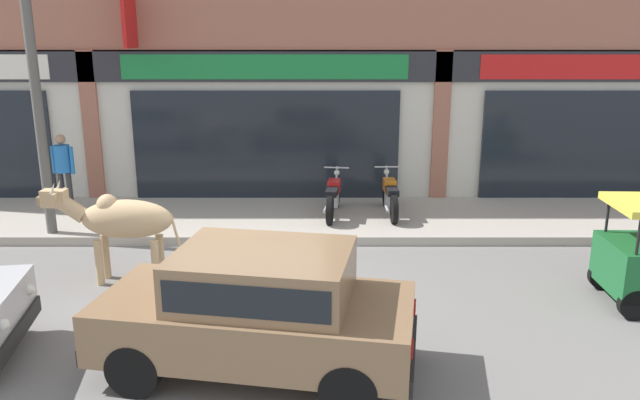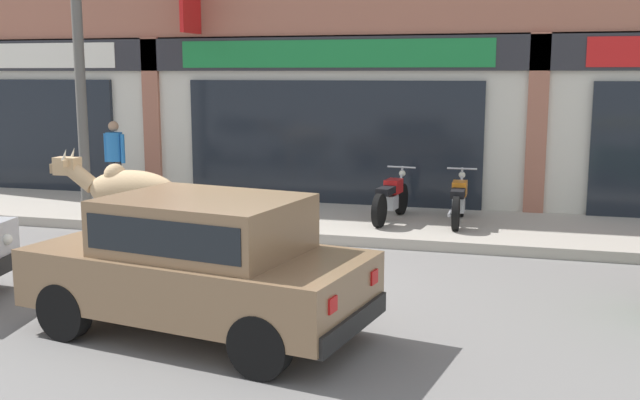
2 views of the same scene
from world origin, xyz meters
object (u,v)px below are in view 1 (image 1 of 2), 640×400
at_px(cow, 121,220).
at_px(car_0, 260,305).
at_px(motorcycle_0, 334,197).
at_px(motorcycle_1, 391,196).
at_px(utility_pole, 36,87).
at_px(pedestrian, 64,164).

relative_size(cow, car_0, 0.57).
relative_size(car_0, motorcycle_0, 2.10).
bearing_deg(motorcycle_0, motorcycle_1, 3.38).
distance_m(cow, utility_pole, 3.31).
distance_m(car_0, pedestrian, 7.62).
height_order(cow, pedestrian, pedestrian).
bearing_deg(pedestrian, utility_pole, -79.08).
bearing_deg(cow, utility_pole, 134.85).
relative_size(car_0, pedestrian, 2.37).
distance_m(motorcycle_0, motorcycle_1, 1.15).
distance_m(motorcycle_1, pedestrian, 6.72).
bearing_deg(motorcycle_0, utility_pole, -167.87).
relative_size(cow, motorcycle_1, 1.19).
bearing_deg(car_0, motorcycle_1, 70.04).
bearing_deg(utility_pole, motorcycle_1, 10.58).
xyz_separation_m(cow, utility_pole, (-1.94, 1.95, 1.83)).
xyz_separation_m(car_0, motorcycle_1, (2.11, 5.80, -0.26)).
distance_m(cow, motorcycle_1, 5.48).
height_order(motorcycle_0, motorcycle_1, same).
bearing_deg(car_0, pedestrian, 126.99).
xyz_separation_m(car_0, pedestrian, (-4.58, 6.08, 0.34)).
bearing_deg(pedestrian, motorcycle_1, -2.40).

